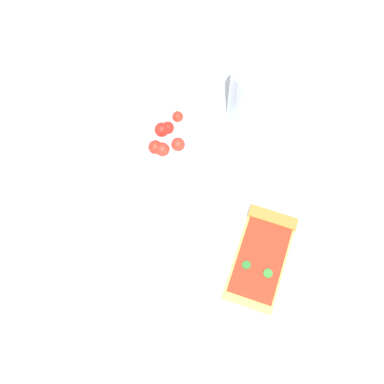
# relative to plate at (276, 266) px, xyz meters

# --- Properties ---
(ground_plane) EXTENTS (2.40, 2.40, 0.00)m
(ground_plane) POSITION_rel_plate_xyz_m (0.01, 0.05, -0.01)
(ground_plane) COLOR silver
(ground_plane) RESTS_ON ground
(plate) EXTENTS (0.28, 0.28, 0.01)m
(plate) POSITION_rel_plate_xyz_m (0.00, 0.00, 0.00)
(plate) COLOR white
(plate) RESTS_ON ground_plane
(pizza_slice_main) EXTENTS (0.16, 0.08, 0.01)m
(pizza_slice_main) POSITION_rel_plate_xyz_m (0.01, 0.03, 0.01)
(pizza_slice_main) COLOR #E5B256
(pizza_slice_main) RESTS_ON plate
(salad_bowl) EXTENTS (0.14, 0.14, 0.09)m
(salad_bowl) POSITION_rel_plate_xyz_m (0.15, 0.22, 0.03)
(salad_bowl) COLOR white
(salad_bowl) RESTS_ON ground_plane
(soda_glass) EXTENTS (0.08, 0.08, 0.13)m
(soda_glass) POSITION_rel_plate_xyz_m (0.26, 0.11, 0.06)
(soda_glass) COLOR silver
(soda_glass) RESTS_ON ground_plane
(paper_napkin) EXTENTS (0.17, 0.15, 0.00)m
(paper_napkin) POSITION_rel_plate_xyz_m (-0.11, 0.30, -0.01)
(paper_napkin) COLOR silver
(paper_napkin) RESTS_ON ground_plane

